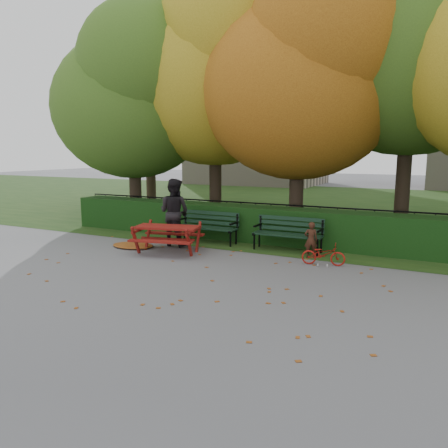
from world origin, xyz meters
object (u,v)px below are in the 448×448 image
at_px(tree_b, 221,67).
at_px(child, 311,240).
at_px(adult, 174,212).
at_px(tree_d, 427,30).
at_px(tree_c, 308,74).
at_px(tree_f, 151,79).
at_px(tree_a, 135,95).
at_px(bench_left, 208,224).
at_px(bicycle, 323,254).
at_px(picnic_table, 168,232).
at_px(bench_right, 289,231).

distance_m(tree_b, child, 7.45).
xyz_separation_m(tree_b, adult, (0.53, -3.85, -4.48)).
bearing_deg(tree_d, tree_c, -157.39).
bearing_deg(child, tree_f, -56.50).
distance_m(tree_a, tree_f, 4.31).
distance_m(tree_f, bench_left, 9.56).
xyz_separation_m(tree_a, bicycle, (7.48, -2.93, -4.26)).
height_order(tree_a, tree_b, tree_b).
bearing_deg(adult, picnic_table, 113.57).
distance_m(tree_c, bicycle, 5.83).
bearing_deg(picnic_table, bicycle, -5.52).
xyz_separation_m(tree_c, bicycle, (1.46, -3.32, -4.57)).
height_order(bench_right, child, child).
bearing_deg(bench_right, bench_left, 180.00).
height_order(tree_a, tree_c, tree_c).
height_order(tree_c, child, tree_c).
bearing_deg(bench_right, tree_b, 139.33).
bearing_deg(adult, tree_d, -140.88).
distance_m(tree_b, tree_f, 5.32).
height_order(tree_a, picnic_table, tree_a).
height_order(tree_d, picnic_table, tree_d).
bearing_deg(child, tree_b, -62.19).
bearing_deg(tree_f, bench_right, -33.92).
bearing_deg(tree_f, tree_c, -22.35).
height_order(bench_left, picnic_table, bench_left).
height_order(tree_f, bicycle, tree_f).
distance_m(tree_f, adult, 9.49).
xyz_separation_m(tree_c, tree_d, (3.04, 1.27, 1.16)).
height_order(tree_c, bench_right, tree_c).
distance_m(tree_a, child, 8.46).
bearing_deg(tree_d, tree_a, -169.67).
distance_m(tree_f, picnic_table, 10.40).
distance_m(tree_a, tree_c, 6.04).
relative_size(tree_f, bicycle, 9.39).
xyz_separation_m(tree_b, bicycle, (4.73, -4.10, -5.15)).
xyz_separation_m(tree_c, tree_f, (-7.97, 3.28, 0.87)).
bearing_deg(tree_f, bench_left, -43.51).
distance_m(tree_f, bicycle, 12.72).
distance_m(bench_right, picnic_table, 3.14).
bearing_deg(bench_right, picnic_table, -149.19).
bearing_deg(bench_left, tree_f, 136.49).
bearing_deg(tree_c, tree_f, 157.65).
xyz_separation_m(tree_a, tree_b, (2.74, 1.17, 0.88)).
height_order(bench_right, picnic_table, bench_right).
height_order(bench_left, child, child).
height_order(tree_d, bench_right, tree_d).
bearing_deg(child, bicycle, 106.56).
height_order(picnic_table, child, child).
xyz_separation_m(tree_d, bench_left, (-5.18, -3.53, -5.46)).
relative_size(picnic_table, adult, 1.01).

